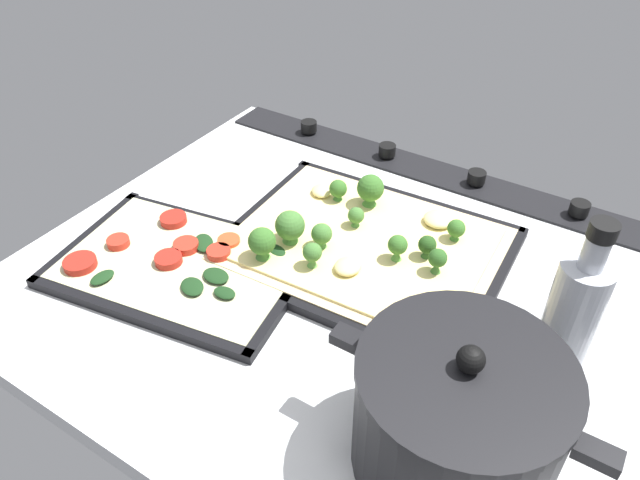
# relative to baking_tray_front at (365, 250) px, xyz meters

# --- Properties ---
(ground_plane) EXTENTS (0.77, 0.66, 0.03)m
(ground_plane) POSITION_rel_baking_tray_front_xyz_m (0.01, 0.06, -0.02)
(ground_plane) COLOR silver
(stove_control_panel) EXTENTS (0.74, 0.07, 0.03)m
(stove_control_panel) POSITION_rel_baking_tray_front_xyz_m (0.01, -0.23, 0.00)
(stove_control_panel) COLOR black
(stove_control_panel) RESTS_ON ground_plane
(baking_tray_front) EXTENTS (0.38, 0.30, 0.01)m
(baking_tray_front) POSITION_rel_baking_tray_front_xyz_m (0.00, 0.00, 0.00)
(baking_tray_front) COLOR black
(baking_tray_front) RESTS_ON ground_plane
(broccoli_pizza) EXTENTS (0.35, 0.28, 0.06)m
(broccoli_pizza) POSITION_rel_baking_tray_front_xyz_m (0.01, 0.00, 0.01)
(broccoli_pizza) COLOR beige
(broccoli_pizza) RESTS_ON baking_tray_front
(baking_tray_back) EXTENTS (0.35, 0.26, 0.01)m
(baking_tray_back) POSITION_rel_baking_tray_front_xyz_m (0.18, 0.16, 0.00)
(baking_tray_back) COLOR black
(baking_tray_back) RESTS_ON ground_plane
(veggie_pizza_back) EXTENTS (0.32, 0.23, 0.02)m
(veggie_pizza_back) POSITION_rel_baking_tray_front_xyz_m (0.19, 0.16, 0.01)
(veggie_pizza_back) COLOR #BBBB90
(veggie_pizza_back) RESTS_ON baking_tray_back
(cooking_pot) EXTENTS (0.26, 0.19, 0.15)m
(cooking_pot) POSITION_rel_baking_tray_front_xyz_m (-0.21, 0.22, 0.06)
(cooking_pot) COLOR black
(cooking_pot) RESTS_ON ground_plane
(oil_bottle) EXTENTS (0.05, 0.05, 0.20)m
(oil_bottle) POSITION_rel_baking_tray_front_xyz_m (-0.27, 0.07, 0.08)
(oil_bottle) COLOR #B7BCC6
(oil_bottle) RESTS_ON ground_plane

